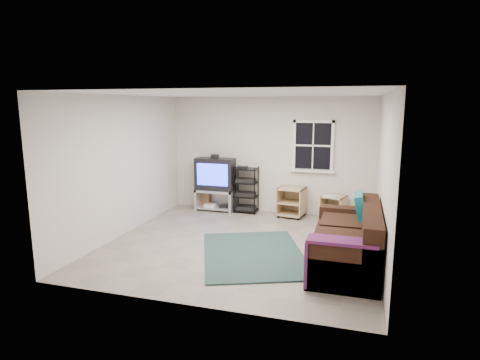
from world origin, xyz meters
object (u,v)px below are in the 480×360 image
(av_rack, at_px, (246,192))
(side_table_right, at_px, (334,206))
(sofa, at_px, (349,243))
(side_table_left, at_px, (292,201))
(tv_unit, at_px, (215,180))

(av_rack, height_order, side_table_right, av_rack)
(sofa, bearing_deg, av_rack, 132.78)
(side_table_left, bearing_deg, side_table_right, 1.47)
(tv_unit, xyz_separation_m, sofa, (3.06, -2.49, -0.37))
(av_rack, xyz_separation_m, sofa, (2.34, -2.52, -0.10))
(tv_unit, height_order, side_table_left, tv_unit)
(side_table_right, height_order, sofa, sofa)
(side_table_left, xyz_separation_m, sofa, (1.27, -2.49, 0.01))
(av_rack, xyz_separation_m, side_table_right, (1.96, -0.02, -0.16))
(av_rack, bearing_deg, tv_unit, -177.25)
(sofa, bearing_deg, side_table_left, 117.11)
(tv_unit, bearing_deg, sofa, -39.10)
(tv_unit, distance_m, sofa, 3.96)
(av_rack, distance_m, side_table_right, 1.96)
(tv_unit, bearing_deg, side_table_right, 0.42)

